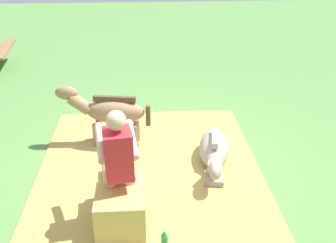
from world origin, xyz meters
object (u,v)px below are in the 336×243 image
object	(u,v)px
pony_standing	(109,111)
pony_lying	(214,151)
person_seated	(118,158)
hay_bale	(121,207)
soda_bottle	(164,241)

from	to	relation	value
pony_standing	pony_lying	size ratio (longest dim) A/B	0.99
person_seated	pony_lying	bearing A→B (deg)	-51.32
hay_bale	pony_lying	xyz separation A→B (m)	(1.13, -1.19, -0.04)
person_seated	soda_bottle	bearing A→B (deg)	-142.55
pony_lying	soda_bottle	world-z (taller)	pony_lying
person_seated	pony_lying	size ratio (longest dim) A/B	0.98
person_seated	soda_bottle	xyz separation A→B (m)	(-0.59, -0.45, -0.61)
hay_bale	pony_standing	bearing A→B (deg)	7.47
pony_standing	soda_bottle	world-z (taller)	pony_standing
hay_bale	soda_bottle	world-z (taller)	hay_bale
pony_standing	soda_bottle	xyz separation A→B (m)	(-2.18, -0.67, -0.41)
pony_lying	person_seated	bearing A→B (deg)	128.68
person_seated	pony_lying	world-z (taller)	person_seated
hay_bale	pony_standing	distance (m)	1.79
hay_bale	pony_lying	size ratio (longest dim) A/B	0.51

